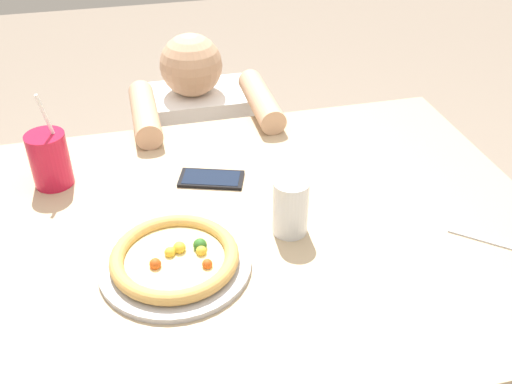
{
  "coord_description": "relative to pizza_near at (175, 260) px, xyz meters",
  "views": [
    {
      "loc": [
        -0.24,
        -0.94,
        1.52
      ],
      "look_at": [
        0.0,
        0.08,
        0.78
      ],
      "focal_mm": 40.84,
      "sensor_mm": 36.0,
      "label": 1
    }
  ],
  "objects": [
    {
      "name": "fork",
      "position": [
        0.65,
        -0.1,
        -0.02
      ],
      "size": [
        0.17,
        0.15,
        0.0
      ],
      "color": "silver",
      "rests_on": "dining_table"
    },
    {
      "name": "drink_cup_colored",
      "position": [
        -0.24,
        0.35,
        0.05
      ],
      "size": [
        0.09,
        0.09,
        0.23
      ],
      "color": "red",
      "rests_on": "dining_table"
    },
    {
      "name": "pizza_near",
      "position": [
        0.0,
        0.0,
        0.0
      ],
      "size": [
        0.29,
        0.29,
        0.04
      ],
      "color": "#B7B7BC",
      "rests_on": "dining_table"
    },
    {
      "name": "water_cup_clear",
      "position": [
        0.25,
        0.05,
        0.04
      ],
      "size": [
        0.07,
        0.07,
        0.12
      ],
      "color": "silver",
      "rests_on": "dining_table"
    },
    {
      "name": "cell_phone",
      "position": [
        0.12,
        0.28,
        -0.01
      ],
      "size": [
        0.17,
        0.12,
        0.01
      ],
      "color": "black",
      "rests_on": "dining_table"
    },
    {
      "name": "dining_table",
      "position": [
        0.2,
        0.09,
        -0.12
      ],
      "size": [
        1.22,
        0.96,
        0.75
      ],
      "color": "tan",
      "rests_on": "ground"
    },
    {
      "name": "diner_seated",
      "position": [
        0.16,
        0.81,
        -0.35
      ],
      "size": [
        0.39,
        0.51,
        0.91
      ],
      "color": "#333847",
      "rests_on": "ground"
    }
  ]
}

